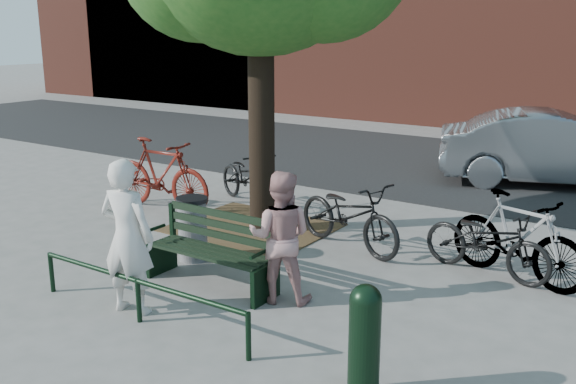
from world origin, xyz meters
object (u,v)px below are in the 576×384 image
Objects in this scene: litter_bin at (193,228)px; person_right at (280,237)px; park_bench at (214,248)px; bollard at (365,337)px; parked_car at (555,149)px; person_left at (127,237)px; bicycle_c at (349,215)px.

person_right is at bearing -14.25° from litter_bin.
park_bench reaches higher than litter_bin.
bollard is at bearing -24.07° from park_bench.
bollard is at bearing 161.72° from parked_car.
litter_bin is (-0.54, 1.65, -0.44)m from person_left.
park_bench is 1.67× the size of bollard.
parked_car reaches higher than park_bench.
bicycle_c is at bearing 70.57° from park_bench.
person_left is 0.39× the size of parked_car.
bollard is at bearing -132.72° from bicycle_c.
person_left is (-0.28, -1.13, 0.41)m from park_bench.
park_bench is 0.97m from litter_bin.
person_left is 1.79m from litter_bin.
person_right is at bearing 4.28° from park_bench.
parked_car reaches higher than bicycle_c.
person_right is at bearing -147.68° from person_left.
person_left is 1.72m from person_right.
park_bench is at bearing 177.41° from bicycle_c.
parked_car reaches higher than litter_bin.
bicycle_c is at bearing 45.54° from litter_bin.
park_bench is at bearing -18.82° from person_right.
person_right is at bearing 143.90° from bollard.
park_bench is 0.38× the size of parked_car.
bicycle_c is (1.57, 1.60, 0.06)m from litter_bin.
bollard is at bearing -26.12° from litter_bin.
bicycle_c is (1.03, 3.25, -0.38)m from person_left.
parked_car is at bearing -118.32° from person_left.
park_bench is 8.21m from parked_car.
parked_car is at bearing 92.20° from bollard.
person_left is 1.13× the size of person_right.
parked_car is (1.61, 5.73, 0.24)m from bicycle_c.
person_left is 3.43m from bicycle_c.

